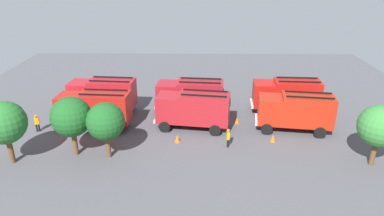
{
  "coord_description": "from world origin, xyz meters",
  "views": [
    {
      "loc": [
        -0.48,
        32.97,
        15.4
      ],
      "look_at": [
        0.0,
        0.0,
        1.4
      ],
      "focal_mm": 32.59,
      "sensor_mm": 36.0,
      "label": 1
    }
  ],
  "objects_px": {
    "traffic_cone_1": "(177,138)",
    "traffic_cone_2": "(273,138)",
    "firefighter_4": "(228,137)",
    "traffic_cone_0": "(237,120)",
    "tree_0": "(380,126)",
    "firefighter_1": "(37,122)",
    "firefighter_2": "(107,134)",
    "fire_truck_3": "(296,110)",
    "fire_truck_0": "(287,94)",
    "tree_1": "(106,122)",
    "tree_2": "(71,117)",
    "fire_truck_5": "(95,108)",
    "firefighter_3": "(68,101)",
    "tree_3": "(4,123)",
    "fire_truck_1": "(190,95)",
    "fire_truck_4": "(193,108)",
    "firefighter_0": "(222,93)",
    "fire_truck_2": "(103,94)"
  },
  "relations": [
    {
      "from": "fire_truck_3",
      "to": "firefighter_0",
      "type": "relative_size",
      "value": 4.47
    },
    {
      "from": "traffic_cone_0",
      "to": "tree_1",
      "type": "bearing_deg",
      "value": 30.62
    },
    {
      "from": "tree_2",
      "to": "traffic_cone_2",
      "type": "distance_m",
      "value": 17.86
    },
    {
      "from": "fire_truck_3",
      "to": "firefighter_2",
      "type": "xyz_separation_m",
      "value": [
        17.57,
        3.06,
        -1.13
      ]
    },
    {
      "from": "firefighter_0",
      "to": "tree_0",
      "type": "relative_size",
      "value": 0.32
    },
    {
      "from": "fire_truck_3",
      "to": "tree_2",
      "type": "xyz_separation_m",
      "value": [
        19.84,
        4.81,
        1.36
      ]
    },
    {
      "from": "fire_truck_1",
      "to": "tree_2",
      "type": "relative_size",
      "value": 1.42
    },
    {
      "from": "fire_truck_3",
      "to": "firefighter_2",
      "type": "relative_size",
      "value": 4.13
    },
    {
      "from": "tree_0",
      "to": "tree_1",
      "type": "relative_size",
      "value": 1.06
    },
    {
      "from": "tree_0",
      "to": "traffic_cone_0",
      "type": "height_order",
      "value": "tree_0"
    },
    {
      "from": "fire_truck_1",
      "to": "firefighter_1",
      "type": "distance_m",
      "value": 15.52
    },
    {
      "from": "fire_truck_1",
      "to": "tree_2",
      "type": "distance_m",
      "value": 13.18
    },
    {
      "from": "firefighter_2",
      "to": "traffic_cone_0",
      "type": "height_order",
      "value": "firefighter_2"
    },
    {
      "from": "fire_truck_5",
      "to": "firefighter_1",
      "type": "xyz_separation_m",
      "value": [
        5.49,
        0.89,
        -1.2
      ]
    },
    {
      "from": "traffic_cone_0",
      "to": "traffic_cone_1",
      "type": "height_order",
      "value": "traffic_cone_1"
    },
    {
      "from": "firefighter_3",
      "to": "tree_3",
      "type": "relative_size",
      "value": 0.34
    },
    {
      "from": "firefighter_2",
      "to": "traffic_cone_0",
      "type": "bearing_deg",
      "value": 178.42
    },
    {
      "from": "firefighter_3",
      "to": "firefighter_2",
      "type": "bearing_deg",
      "value": -173.87
    },
    {
      "from": "fire_truck_0",
      "to": "tree_1",
      "type": "height_order",
      "value": "tree_1"
    },
    {
      "from": "fire_truck_4",
      "to": "tree_0",
      "type": "xyz_separation_m",
      "value": [
        -14.6,
        6.47,
        1.33
      ]
    },
    {
      "from": "fire_truck_5",
      "to": "firefighter_3",
      "type": "distance_m",
      "value": 6.48
    },
    {
      "from": "fire_truck_2",
      "to": "tree_0",
      "type": "bearing_deg",
      "value": 161.23
    },
    {
      "from": "firefighter_1",
      "to": "firefighter_2",
      "type": "distance_m",
      "value": 7.8
    },
    {
      "from": "fire_truck_4",
      "to": "traffic_cone_1",
      "type": "height_order",
      "value": "fire_truck_4"
    },
    {
      "from": "traffic_cone_1",
      "to": "traffic_cone_2",
      "type": "height_order",
      "value": "traffic_cone_1"
    },
    {
      "from": "firefighter_3",
      "to": "traffic_cone_1",
      "type": "bearing_deg",
      "value": -152.37
    },
    {
      "from": "fire_truck_4",
      "to": "firefighter_0",
      "type": "height_order",
      "value": "fire_truck_4"
    },
    {
      "from": "fire_truck_5",
      "to": "fire_truck_3",
      "type": "bearing_deg",
      "value": -177.2
    },
    {
      "from": "firefighter_4",
      "to": "tree_2",
      "type": "height_order",
      "value": "tree_2"
    },
    {
      "from": "tree_2",
      "to": "fire_truck_2",
      "type": "bearing_deg",
      "value": -91.33
    },
    {
      "from": "tree_3",
      "to": "traffic_cone_1",
      "type": "relative_size",
      "value": 7.55
    },
    {
      "from": "fire_truck_2",
      "to": "fire_truck_3",
      "type": "xyz_separation_m",
      "value": [
        -19.63,
        4.31,
        0.0
      ]
    },
    {
      "from": "tree_2",
      "to": "fire_truck_0",
      "type": "bearing_deg",
      "value": -155.24
    },
    {
      "from": "fire_truck_1",
      "to": "tree_1",
      "type": "height_order",
      "value": "tree_1"
    },
    {
      "from": "fire_truck_3",
      "to": "fire_truck_1",
      "type": "bearing_deg",
      "value": -13.88
    },
    {
      "from": "fire_truck_4",
      "to": "tree_3",
      "type": "bearing_deg",
      "value": 31.82
    },
    {
      "from": "fire_truck_3",
      "to": "firefighter_1",
      "type": "xyz_separation_m",
      "value": [
        24.95,
        0.55,
        -1.2
      ]
    },
    {
      "from": "firefighter_4",
      "to": "traffic_cone_0",
      "type": "height_order",
      "value": "firefighter_4"
    },
    {
      "from": "fire_truck_3",
      "to": "tree_3",
      "type": "height_order",
      "value": "tree_3"
    },
    {
      "from": "traffic_cone_0",
      "to": "traffic_cone_1",
      "type": "bearing_deg",
      "value": 34.97
    },
    {
      "from": "traffic_cone_0",
      "to": "firefighter_1",
      "type": "bearing_deg",
      "value": 6.46
    },
    {
      "from": "fire_truck_4",
      "to": "firefighter_4",
      "type": "distance_m",
      "value": 4.95
    },
    {
      "from": "fire_truck_4",
      "to": "firefighter_2",
      "type": "xyz_separation_m",
      "value": [
        7.76,
        3.41,
        -1.13
      ]
    },
    {
      "from": "fire_truck_4",
      "to": "tree_1",
      "type": "bearing_deg",
      "value": 45.91
    },
    {
      "from": "firefighter_0",
      "to": "fire_truck_4",
      "type": "bearing_deg",
      "value": -88.62
    },
    {
      "from": "firefighter_2",
      "to": "tree_1",
      "type": "distance_m",
      "value": 3.17
    },
    {
      "from": "firefighter_3",
      "to": "tree_1",
      "type": "bearing_deg",
      "value": -177.55
    },
    {
      "from": "firefighter_4",
      "to": "fire_truck_3",
      "type": "bearing_deg",
      "value": -154.31
    },
    {
      "from": "traffic_cone_1",
      "to": "tree_3",
      "type": "bearing_deg",
      "value": 15.57
    },
    {
      "from": "tree_0",
      "to": "firefighter_1",
      "type": "bearing_deg",
      "value": -10.62
    }
  ]
}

